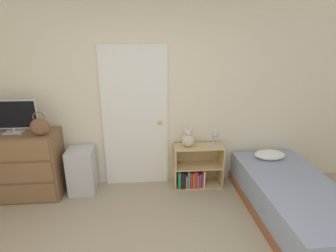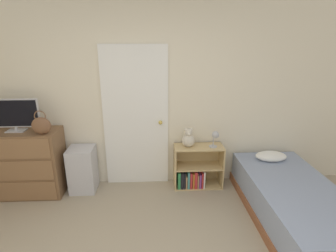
# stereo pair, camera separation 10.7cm
# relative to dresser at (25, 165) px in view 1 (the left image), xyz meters

# --- Properties ---
(wall_back) EXTENTS (10.00, 0.06, 2.55)m
(wall_back) POSITION_rel_dresser_xyz_m (1.60, 0.28, 0.81)
(wall_back) COLOR beige
(wall_back) RESTS_ON ground_plane
(door_closed) EXTENTS (0.91, 0.09, 2.01)m
(door_closed) POSITION_rel_dresser_xyz_m (1.49, 0.23, 0.54)
(door_closed) COLOR white
(door_closed) RESTS_ON ground_plane
(dresser) EXTENTS (0.95, 0.47, 0.92)m
(dresser) POSITION_rel_dresser_xyz_m (0.00, 0.00, 0.00)
(dresser) COLOR brown
(dresser) RESTS_ON ground_plane
(tv) EXTENTS (0.65, 0.16, 0.43)m
(tv) POSITION_rel_dresser_xyz_m (-0.05, 0.01, 0.69)
(tv) COLOR #B7B7BC
(tv) RESTS_ON dresser
(handbag) EXTENTS (0.24, 0.13, 0.31)m
(handbag) POSITION_rel_dresser_xyz_m (0.33, -0.13, 0.58)
(handbag) COLOR brown
(handbag) RESTS_ON dresser
(storage_bin) EXTENTS (0.35, 0.36, 0.64)m
(storage_bin) POSITION_rel_dresser_xyz_m (0.73, 0.05, -0.14)
(storage_bin) COLOR silver
(storage_bin) RESTS_ON ground_plane
(bookshelf) EXTENTS (0.70, 0.31, 0.62)m
(bookshelf) POSITION_rel_dresser_xyz_m (2.32, 0.08, -0.22)
(bookshelf) COLOR tan
(bookshelf) RESTS_ON ground_plane
(teddy_bear) EXTENTS (0.18, 0.18, 0.28)m
(teddy_bear) POSITION_rel_dresser_xyz_m (2.22, 0.08, 0.28)
(teddy_bear) COLOR beige
(teddy_bear) RESTS_ON bookshelf
(desk_lamp) EXTENTS (0.13, 0.12, 0.24)m
(desk_lamp) POSITION_rel_dresser_xyz_m (2.59, 0.03, 0.33)
(desk_lamp) COLOR #B2B2B7
(desk_lamp) RESTS_ON bookshelf
(bed) EXTENTS (0.96, 1.98, 0.56)m
(bed) POSITION_rel_dresser_xyz_m (3.38, -0.75, -0.23)
(bed) COLOR brown
(bed) RESTS_ON ground_plane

